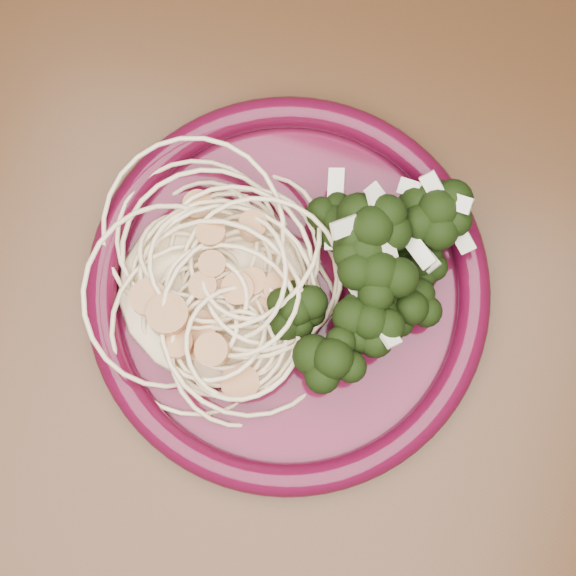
{
  "coord_description": "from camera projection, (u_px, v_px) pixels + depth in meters",
  "views": [
    {
      "loc": [
        0.08,
        -0.1,
        1.34
      ],
      "look_at": [
        0.06,
        -0.01,
        0.77
      ],
      "focal_mm": 50.0,
      "sensor_mm": 36.0,
      "label": 1
    }
  ],
  "objects": [
    {
      "name": "broccoli_pile",
      "position": [
        374.0,
        277.0,
        0.56
      ],
      "size": [
        0.16,
        0.19,
        0.06
      ],
      "primitive_type": "ellipsoid",
      "rotation": [
        0.0,
        0.0,
        0.4
      ],
      "color": "black",
      "rests_on": "dinner_plate"
    },
    {
      "name": "spaghetti_pile",
      "position": [
        219.0,
        293.0,
        0.57
      ],
      "size": [
        0.19,
        0.18,
        0.03
      ],
      "primitive_type": "ellipsoid",
      "rotation": [
        0.0,
        0.0,
        0.4
      ],
      "color": "beige",
      "rests_on": "dinner_plate"
    },
    {
      "name": "dining_table",
      "position": [
        231.0,
        277.0,
        0.7
      ],
      "size": [
        1.2,
        0.8,
        0.75
      ],
      "color": "#472814",
      "rests_on": "ground"
    },
    {
      "name": "dinner_plate",
      "position": [
        288.0,
        290.0,
        0.58
      ],
      "size": [
        0.39,
        0.39,
        0.02
      ],
      "rotation": [
        0.0,
        0.0,
        0.4
      ],
      "color": "#4B0B21",
      "rests_on": "dining_table"
    },
    {
      "name": "scallop_cluster",
      "position": [
        214.0,
        284.0,
        0.53
      ],
      "size": [
        0.18,
        0.18,
        0.05
      ],
      "primitive_type": null,
      "rotation": [
        0.0,
        0.0,
        0.4
      ],
      "color": "#C07F4B",
      "rests_on": "spaghetti_pile"
    },
    {
      "name": "onion_garnish",
      "position": [
        379.0,
        268.0,
        0.53
      ],
      "size": [
        0.11,
        0.13,
        0.06
      ],
      "primitive_type": null,
      "rotation": [
        0.0,
        0.0,
        0.4
      ],
      "color": "beige",
      "rests_on": "broccoli_pile"
    }
  ]
}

